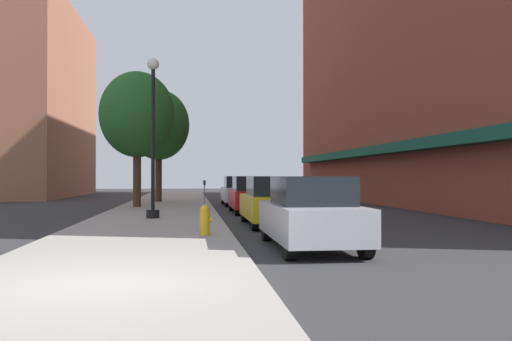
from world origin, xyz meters
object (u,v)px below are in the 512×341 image
tree_mid (159,125)px  car_red (251,195)px  car_silver (310,214)px  parking_meter_near (204,189)px  car_yellow (272,202)px  lamppost (153,134)px  fire_hydrant (205,220)px  car_white (239,191)px  tree_near (137,115)px

tree_mid → car_red: 10.81m
car_silver → parking_meter_near: bearing=98.4°
parking_meter_near → car_yellow: size_ratio=0.30×
parking_meter_near → car_red: (1.95, -6.04, -0.14)m
lamppost → parking_meter_near: bearing=77.9°
parking_meter_near → car_yellow: car_yellow is taller
fire_hydrant → car_white: bearing=81.7°
fire_hydrant → tree_near: size_ratio=0.12×
fire_hydrant → parking_meter_near: size_ratio=0.60×
car_red → fire_hydrant: bearing=-104.9°
tree_near → parking_meter_near: bearing=37.6°
tree_near → car_white: bearing=28.2°
lamppost → car_silver: bearing=-62.7°
fire_hydrant → car_silver: bearing=-41.2°
tree_near → lamppost: bearing=-80.1°
car_silver → car_red: same height
tree_near → car_silver: size_ratio=1.58×
car_white → car_red: bearing=-90.5°
lamppost → tree_mid: 13.00m
car_silver → car_yellow: (0.00, 5.68, 0.00)m
tree_mid → car_silver: 21.70m
parking_meter_near → tree_mid: size_ratio=0.19×
car_red → tree_near: bearing=146.3°
tree_mid → car_yellow: size_ratio=1.58×
car_silver → car_white: 18.18m
lamppost → car_yellow: size_ratio=1.37×
car_yellow → fire_hydrant: bearing=-121.9°
car_yellow → parking_meter_near: bearing=100.1°
fire_hydrant → parking_meter_near: 15.89m
fire_hydrant → car_silver: (2.35, -2.06, 0.29)m
parking_meter_near → car_white: 1.97m
car_red → lamppost: bearing=-137.4°
tree_near → car_white: tree_near is taller
car_white → tree_mid: bearing=149.9°
car_yellow → car_white: bearing=91.1°
tree_near → car_red: (5.39, -3.39, -3.93)m
lamppost → fire_hydrant: bearing=-73.4°
tree_near → car_silver: tree_near is taller
car_yellow → car_white: 12.50m
fire_hydrant → car_red: bearing=76.6°
car_silver → car_yellow: size_ratio=1.00×
tree_near → car_silver: 16.68m
parking_meter_near → car_white: car_white is taller
tree_mid → car_white: size_ratio=1.58×
car_silver → fire_hydrant: bearing=141.0°
car_white → car_silver: bearing=-90.5°
car_silver → car_yellow: 5.68m
car_yellow → car_red: (0.00, 6.22, 0.00)m
lamppost → car_white: size_ratio=1.37×
car_yellow → car_red: same height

